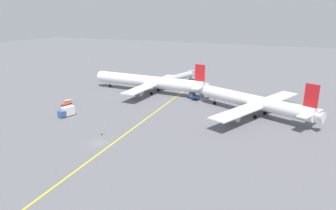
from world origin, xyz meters
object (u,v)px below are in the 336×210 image
Objects in this scene: gse_baggage_cart_near_cluster at (68,102)px; jet_bridge at (183,76)px; airliner_at_gate_left at (149,82)px; gse_container_dolly_flat at (66,106)px; pushback_tug at (194,96)px; gse_catering_truck_tall at (67,112)px; ground_crew_wing_walker_right at (102,133)px; airliner_being_pushed at (255,102)px.

gse_baggage_cart_near_cluster is 0.14× the size of jet_bridge.
gse_container_dolly_flat is (-17.44, -36.70, -3.91)m from airliner_at_gate_left.
jet_bridge is at bearing 67.94° from gse_container_dolly_flat.
jet_bridge reaches higher than pushback_tug.
jet_bridge reaches higher than gse_catering_truck_tall.
airliner_at_gate_left is at bearing 55.27° from gse_baggage_cart_near_cluster.
pushback_tug is 53.16m from gse_baggage_cart_near_cluster.
gse_baggage_cart_near_cluster is at bearing -124.73° from airliner_at_gate_left.
gse_catering_truck_tall is 4.03× the size of ground_crew_wing_walker_right.
pushback_tug is 1.38× the size of gse_catering_truck_tall.
gse_catering_truck_tall is 24.40m from ground_crew_wing_walker_right.
gse_catering_truck_tall is at bearing -154.73° from airliner_being_pushed.
airliner_being_pushed is 58.17m from jet_bridge.
airliner_being_pushed reaches higher than pushback_tug.
airliner_at_gate_left is 40.82m from gse_container_dolly_flat.
gse_baggage_cart_near_cluster is at bearing -166.82° from airliner_being_pushed.
gse_catering_truck_tall is at bearing 156.21° from ground_crew_wing_walker_right.
airliner_at_gate_left is 37.86m from gse_baggage_cart_near_cluster.
jet_bridge is (18.68, 68.12, 2.12)m from gse_catering_truck_tall.
gse_baggage_cart_near_cluster is (-72.20, -16.91, -4.04)m from airliner_being_pushed.
airliner_being_pushed is at bearing -23.19° from pushback_tug.
jet_bridge is (-43.24, 38.90, -1.02)m from airliner_being_pushed.
ground_crew_wing_walker_right is (22.31, -9.83, -0.95)m from gse_catering_truck_tall.
airliner_being_pushed is 2.14× the size of jet_bridge.
ground_crew_wing_walker_right is (-39.61, -39.06, -4.10)m from airliner_being_pushed.
gse_catering_truck_tall is 70.67m from jet_bridge.
ground_crew_wing_walker_right is at bearing -34.19° from gse_baggage_cart_near_cluster.
gse_container_dolly_flat is 0.16× the size of jet_bridge.
jet_bridge reaches higher than gse_container_dolly_flat.
ground_crew_wing_walker_right is 78.10m from jet_bridge.
airliner_being_pushed is at bearing 13.18° from gse_baggage_cart_near_cluster.
gse_catering_truck_tall is at bearing -105.33° from jet_bridge.
jet_bridge is at bearing 120.22° from pushback_tug.
gse_container_dolly_flat is 9.08m from gse_catering_truck_tall.
airliner_being_pushed is (50.76, -14.01, -0.18)m from airliner_at_gate_left.
gse_baggage_cart_near_cluster is (-21.44, -30.92, -4.22)m from airliner_at_gate_left.
gse_baggage_cart_near_cluster is at bearing -117.42° from jet_bridge.
airliner_at_gate_left is 17.43× the size of gse_container_dolly_flat.
gse_baggage_cart_near_cluster is (-4.00, 5.78, -0.31)m from gse_container_dolly_flat.
airliner_at_gate_left is 26.03m from jet_bridge.
airliner_at_gate_left is at bearing 164.57° from airliner_being_pushed.
airliner_being_pushed is 7.68× the size of gse_catering_truck_tall.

